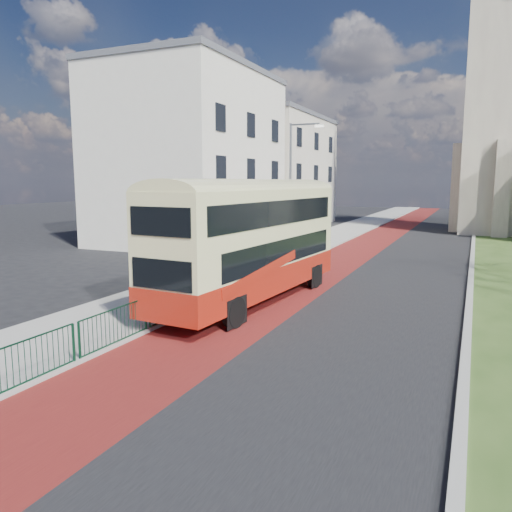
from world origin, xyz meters
The scene contains 11 objects.
ground centered at (0.00, 0.00, 0.00)m, with size 160.00×160.00×0.00m, color black.
road_carriageway centered at (1.50, 20.00, 0.01)m, with size 9.00×120.00×0.01m, color black.
bus_lane centered at (-1.20, 20.00, 0.01)m, with size 3.40×120.00×0.01m, color #591414.
pavement_west centered at (-5.00, 20.00, 0.06)m, with size 4.00×120.00×0.12m, color gray.
kerb_west centered at (-3.00, 20.00, 0.07)m, with size 0.25×120.00×0.13m, color #999993.
kerb_east centered at (6.10, 22.00, 0.07)m, with size 0.25×80.00×0.13m, color #999993.
pedestrian_railing centered at (-2.95, 4.00, 0.55)m, with size 0.07×24.00×1.12m.
street_block_near centered at (-14.00, 22.00, 6.51)m, with size 10.30×14.30×13.00m.
street_block_far centered at (-14.00, 38.00, 5.76)m, with size 10.30×16.30×11.50m.
streetlamp centered at (-4.35, 18.00, 4.59)m, with size 2.13×0.18×8.00m.
bus centered at (-1.60, 5.74, 2.57)m, with size 3.33×10.94×4.51m.
Camera 1 is at (6.11, -11.39, 4.62)m, focal length 35.00 mm.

